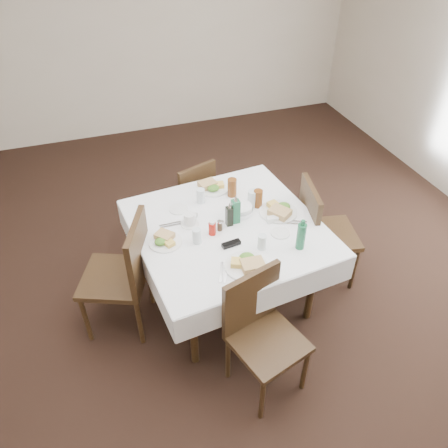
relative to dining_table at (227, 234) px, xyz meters
name	(u,v)px	position (x,y,z in m)	size (l,w,h in m)	color
ground_plane	(216,309)	(-0.14, -0.13, -0.68)	(7.00, 7.00, 0.00)	black
room_shell	(213,119)	(-0.14, -0.13, 1.03)	(6.04, 7.04, 2.80)	beige
dining_table	(227,234)	(0.00, 0.00, 0.00)	(1.51, 1.51, 0.76)	black
chair_north	(192,194)	(-0.04, 0.90, -0.21)	(0.50, 0.50, 0.83)	black
chair_south	(260,326)	(-0.05, -0.79, -0.16)	(0.54, 0.54, 0.92)	black
chair_east	(319,228)	(0.81, -0.02, -0.14)	(0.53, 0.53, 0.96)	black
chair_west	(126,270)	(-0.80, -0.02, -0.11)	(0.62, 0.62, 1.00)	black
meal_north	(212,187)	(0.04, 0.52, 0.10)	(0.27, 0.27, 0.06)	white
meal_south	(247,264)	(-0.02, -0.46, 0.10)	(0.30, 0.30, 0.06)	white
meal_east	(279,210)	(0.44, 0.02, 0.10)	(0.30, 0.30, 0.07)	white
meal_west	(165,240)	(-0.49, -0.03, 0.10)	(0.24, 0.24, 0.05)	white
side_plate_a	(179,209)	(-0.30, 0.32, 0.08)	(0.15, 0.15, 0.01)	white
side_plate_b	(280,233)	(0.34, -0.21, 0.08)	(0.14, 0.14, 0.01)	white
water_n	(201,196)	(-0.10, 0.36, 0.14)	(0.07, 0.07, 0.12)	silver
water_s	(262,242)	(0.15, -0.32, 0.14)	(0.06, 0.06, 0.12)	silver
water_e	(252,198)	(0.27, 0.18, 0.15)	(0.08, 0.08, 0.14)	silver
water_w	(197,236)	(-0.27, -0.11, 0.14)	(0.06, 0.06, 0.12)	silver
iced_tea_a	(232,188)	(0.17, 0.37, 0.16)	(0.08, 0.08, 0.16)	brown
iced_tea_b	(258,198)	(0.31, 0.16, 0.15)	(0.07, 0.07, 0.15)	brown
bread_basket	(240,209)	(0.15, 0.13, 0.11)	(0.20, 0.20, 0.07)	silver
oil_cruet_dark	(229,215)	(0.02, 0.01, 0.17)	(0.05, 0.05, 0.21)	black
oil_cruet_green	(235,210)	(0.08, 0.03, 0.18)	(0.06, 0.06, 0.25)	#1D663F
ketchup_bottle	(212,228)	(-0.14, -0.05, 0.13)	(0.05, 0.05, 0.12)	#B1150B
salt_shaker	(222,225)	(-0.05, -0.01, 0.11)	(0.03, 0.03, 0.07)	white
pepper_shaker	(220,226)	(-0.07, -0.03, 0.12)	(0.04, 0.04, 0.09)	#392B1B
coffee_mug	(190,220)	(-0.26, 0.11, 0.12)	(0.15, 0.14, 0.10)	white
sunglasses	(231,244)	(-0.05, -0.22, 0.09)	(0.14, 0.06, 0.03)	black
green_bottle	(301,236)	(0.41, -0.40, 0.19)	(0.06, 0.06, 0.24)	#1D663F
sugar_caddy	(272,219)	(0.34, -0.06, 0.10)	(0.09, 0.05, 0.04)	white
cutlery_n	(227,189)	(0.16, 0.46, 0.08)	(0.08, 0.17, 0.01)	silver
cutlery_s	(223,272)	(-0.19, -0.47, 0.08)	(0.12, 0.20, 0.01)	silver
cutlery_e	(293,223)	(0.49, -0.13, 0.08)	(0.20, 0.13, 0.01)	silver
cutlery_w	(171,225)	(-0.41, 0.15, 0.08)	(0.17, 0.04, 0.01)	silver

